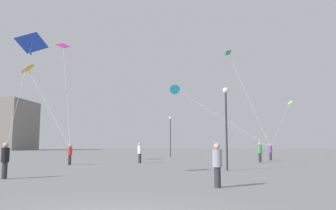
% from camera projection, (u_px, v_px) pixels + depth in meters
% --- Properties ---
extents(person_in_black, '(0.36, 0.36, 1.66)m').
position_uv_depth(person_in_black, '(5.00, 159.00, 15.18)').
color(person_in_black, '#2D2D33').
rests_on(person_in_black, ground_plane).
extents(person_in_green, '(0.38, 0.38, 1.77)m').
position_uv_depth(person_in_green, '(260.00, 151.00, 29.61)').
color(person_in_green, '#2D2D33').
rests_on(person_in_green, ground_plane).
extents(person_in_red, '(0.35, 0.35, 1.62)m').
position_uv_depth(person_in_red, '(70.00, 153.00, 25.72)').
color(person_in_red, '#2D2D33').
rests_on(person_in_red, ground_plane).
extents(person_in_white, '(0.38, 0.38, 1.76)m').
position_uv_depth(person_in_white, '(140.00, 152.00, 28.31)').
color(person_in_white, '#2D2D33').
rests_on(person_in_white, ground_plane).
extents(person_in_purple, '(0.37, 0.37, 1.68)m').
position_uv_depth(person_in_purple, '(270.00, 151.00, 33.59)').
color(person_in_purple, '#2D2D33').
rests_on(person_in_purple, ground_plane).
extents(person_in_grey, '(0.35, 0.35, 1.61)m').
position_uv_depth(person_in_grey, '(217.00, 163.00, 12.08)').
color(person_in_grey, '#2D2D33').
rests_on(person_in_grey, ground_plane).
extents(kite_cobalt_delta, '(1.52, 1.39, 5.44)m').
position_uv_depth(kite_cobalt_delta, '(31.00, 44.00, 15.84)').
color(kite_cobalt_delta, blue).
extents(kite_amber_diamond, '(6.39, 4.41, 7.80)m').
position_uv_depth(kite_amber_diamond, '(27.00, 68.00, 30.54)').
color(kite_amber_diamond, yellow).
extents(kite_lime_diamond, '(5.30, 9.64, 6.09)m').
position_uv_depth(kite_lime_diamond, '(289.00, 103.00, 42.85)').
color(kite_lime_diamond, '#8CD12D').
extents(kite_cyan_diamond, '(10.81, 9.31, 8.21)m').
position_uv_depth(kite_cyan_diamond, '(175.00, 90.00, 43.87)').
color(kite_cyan_diamond, '#1EB2C6').
extents(kite_magenta_delta, '(6.56, 12.97, 12.47)m').
position_uv_depth(kite_magenta_delta, '(63.00, 48.00, 39.40)').
color(kite_magenta_delta, '#D12899').
extents(kite_emerald_delta, '(4.04, 4.86, 11.41)m').
position_uv_depth(kite_emerald_delta, '(229.00, 55.00, 39.23)').
color(kite_emerald_delta, green).
extents(building_left_hall, '(12.48, 17.14, 15.52)m').
position_uv_depth(building_left_hall, '(8.00, 125.00, 103.79)').
color(building_left_hall, gray).
rests_on(building_left_hall, ground_plane).
extents(lamppost_east, '(0.36, 0.36, 5.34)m').
position_uv_depth(lamppost_east, '(170.00, 130.00, 44.30)').
color(lamppost_east, '#2D2D30').
rests_on(lamppost_east, ground_plane).
extents(lamppost_west, '(0.36, 0.36, 5.11)m').
position_uv_depth(lamppost_west, '(226.00, 114.00, 20.52)').
color(lamppost_west, '#2D2D30').
rests_on(lamppost_west, ground_plane).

